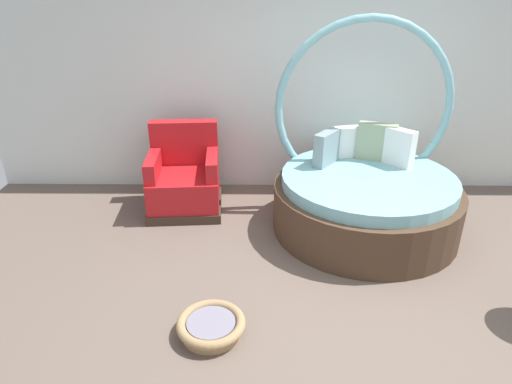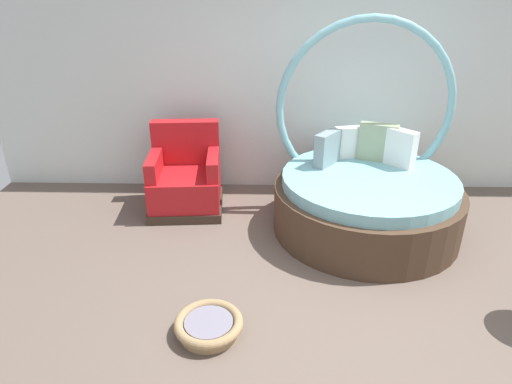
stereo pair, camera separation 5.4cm
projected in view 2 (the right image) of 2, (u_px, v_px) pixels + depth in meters
ground_plane at (354, 312)px, 3.55m from camera, size 8.00×8.00×0.02m
back_wall at (329, 60)px, 5.08m from camera, size 8.00×0.12×3.09m
round_daybed at (366, 191)px, 4.60m from camera, size 1.89×1.89×2.08m
red_armchair at (186, 180)px, 5.04m from camera, size 0.85×0.85×0.94m
pet_basket at (209, 325)px, 3.29m from camera, size 0.51×0.51×0.13m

